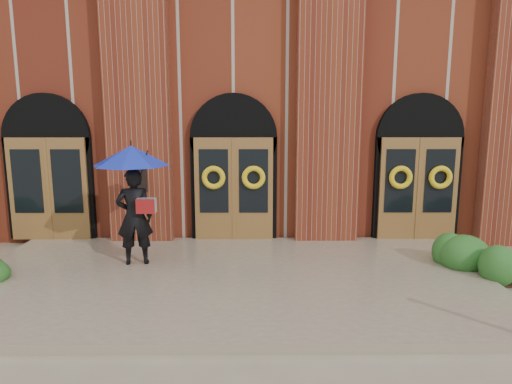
{
  "coord_description": "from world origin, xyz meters",
  "views": [
    {
      "loc": [
        0.48,
        -8.23,
        3.28
      ],
      "look_at": [
        0.53,
        1.0,
        1.63
      ],
      "focal_mm": 32.0,
      "sensor_mm": 36.0,
      "label": 1
    }
  ],
  "objects": [
    {
      "name": "ground",
      "position": [
        0.0,
        0.0,
        0.0
      ],
      "size": [
        90.0,
        90.0,
        0.0
      ],
      "primitive_type": "plane",
      "color": "gray",
      "rests_on": "ground"
    },
    {
      "name": "landing",
      "position": [
        0.0,
        0.15,
        0.07
      ],
      "size": [
        10.0,
        5.3,
        0.15
      ],
      "primitive_type": "cube",
      "color": "gray",
      "rests_on": "ground"
    },
    {
      "name": "church_building",
      "position": [
        0.0,
        8.78,
        3.5
      ],
      "size": [
        16.2,
        12.53,
        7.0
      ],
      "color": "maroon",
      "rests_on": "ground"
    },
    {
      "name": "man_with_umbrella",
      "position": [
        -1.95,
        0.87,
        1.86
      ],
      "size": [
        1.78,
        1.78,
        2.45
      ],
      "rotation": [
        0.0,
        0.0,
        3.32
      ],
      "color": "black",
      "rests_on": "landing"
    },
    {
      "name": "hedge_wall_right",
      "position": [
        5.2,
        0.51,
        0.37
      ],
      "size": [
        2.88,
        1.15,
        0.74
      ],
      "primitive_type": "ellipsoid",
      "color": "#26581F",
      "rests_on": "ground"
    }
  ]
}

